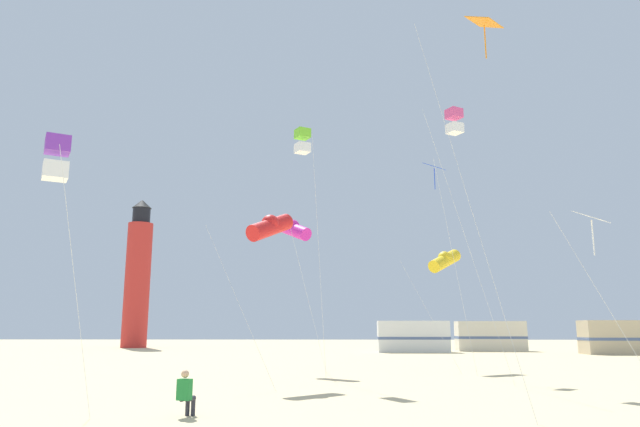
% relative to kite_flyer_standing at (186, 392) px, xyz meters
% --- Properties ---
extents(kite_flyer_standing, '(0.43, 0.55, 1.16)m').
position_rel_kite_flyer_standing_xyz_m(kite_flyer_standing, '(0.00, 0.00, 0.00)').
color(kite_flyer_standing, '#238438').
rests_on(kite_flyer_standing, ground).
extents(kite_tube_gold, '(3.57, 3.62, 6.55)m').
position_rel_kite_flyer_standing_xyz_m(kite_tube_gold, '(9.89, 16.55, 5.23)').
color(kite_tube_gold, silver).
rests_on(kite_tube_gold, ground).
extents(kite_box_rainbow, '(3.14, 2.07, 11.92)m').
position_rel_kite_flyer_standing_xyz_m(kite_box_rainbow, '(9.25, 9.66, 10.71)').
color(kite_box_rainbow, silver).
rests_on(kite_box_rainbow, ground).
extents(kite_diamond_blue, '(2.18, 2.18, 10.45)m').
position_rel_kite_flyer_standing_xyz_m(kite_diamond_blue, '(8.96, 13.14, 9.18)').
color(kite_diamond_blue, silver).
rests_on(kite_diamond_blue, ground).
extents(kite_box_violet, '(1.55, 1.76, 7.09)m').
position_rel_kite_flyer_standing_xyz_m(kite_box_violet, '(-3.39, -0.95, 5.89)').
color(kite_box_violet, silver).
rests_on(kite_box_violet, ground).
extents(kite_diamond_orange, '(2.78, 2.78, 11.63)m').
position_rel_kite_flyer_standing_xyz_m(kite_diamond_orange, '(8.33, 1.12, 10.27)').
color(kite_diamond_orange, silver).
rests_on(kite_diamond_orange, ground).
extents(kite_box_lime, '(1.49, 1.57, 11.28)m').
position_rel_kite_flyer_standing_xyz_m(kite_box_lime, '(2.36, 10.40, 10.07)').
color(kite_box_lime, silver).
rests_on(kite_box_lime, ground).
extents(kite_tube_scarlet, '(3.53, 3.82, 7.04)m').
position_rel_kite_flyer_standing_xyz_m(kite_tube_scarlet, '(1.14, 8.41, 5.73)').
color(kite_tube_scarlet, silver).
rests_on(kite_tube_scarlet, ground).
extents(kite_diamond_white, '(2.51, 2.22, 5.79)m').
position_rel_kite_flyer_standing_xyz_m(kite_diamond_white, '(11.76, 2.58, 4.78)').
color(kite_diamond_white, silver).
rests_on(kite_diamond_white, ground).
extents(kite_tube_magenta, '(2.89, 2.93, 8.08)m').
position_rel_kite_flyer_standing_xyz_m(kite_tube_magenta, '(1.60, 15.06, 6.76)').
color(kite_tube_magenta, silver).
rests_on(kite_tube_magenta, ground).
extents(lighthouse_distant, '(2.80, 2.80, 16.80)m').
position_rel_kite_flyer_standing_xyz_m(lighthouse_distant, '(-18.42, 49.83, 7.22)').
color(lighthouse_distant, red).
rests_on(lighthouse_distant, ground).
extents(rv_van_white, '(6.48, 2.44, 2.80)m').
position_rel_kite_flyer_standing_xyz_m(rv_van_white, '(11.03, 38.62, 0.78)').
color(rv_van_white, white).
rests_on(rv_van_white, ground).
extents(rv_van_cream, '(6.49, 2.47, 2.80)m').
position_rel_kite_flyer_standing_xyz_m(rv_van_cream, '(18.81, 41.58, 0.78)').
color(rv_van_cream, beige).
rests_on(rv_van_cream, ground).
extents(rv_van_tan, '(6.49, 2.49, 2.80)m').
position_rel_kite_flyer_standing_xyz_m(rv_van_tan, '(28.03, 35.04, 0.78)').
color(rv_van_tan, '#C6B28C').
rests_on(rv_van_tan, ground).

